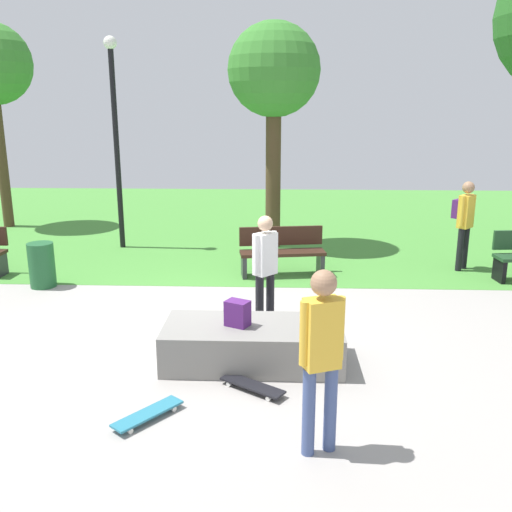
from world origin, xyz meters
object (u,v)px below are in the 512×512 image
Objects in this scene: backpack_on_ledge at (238,313)px; trash_bin at (42,265)px; skateboard_by_ledge at (252,385)px; lamp_post at (115,125)px; skater_watching at (265,263)px; skater_performing_trick at (322,348)px; pedestrian_with_backpack at (464,217)px; tree_tall_oak at (274,74)px; concrete_ledge at (253,344)px; park_bench_near_lamppost at (282,250)px; skateboard_spare at (148,414)px.

backpack_on_ledge is 4.75m from trash_bin.
lamp_post is (-3.28, 6.61, 2.68)m from skateboard_by_ledge.
skater_watching is 2.07× the size of trash_bin.
skater_performing_trick is at bearing -59.28° from skateboard_by_ledge.
lamp_post reaches higher than pedestrian_with_backpack.
backpack_on_ledge is at bearing -93.42° from tree_tall_oak.
tree_tall_oak is 4.95m from pedestrian_with_backpack.
park_bench_near_lamppost is (0.38, 3.86, 0.23)m from concrete_ledge.
tree_tall_oak is 3.60m from lamp_post.
skater_watching is at bearing -90.68° from tree_tall_oak.
skateboard_spare is at bearing -105.03° from park_bench_near_lamppost.
park_bench_near_lamppost is 4.01m from tree_tall_oak.
park_bench_near_lamppost is 0.95× the size of pedestrian_with_backpack.
tree_tall_oak reaches higher than skater_watching.
skateboard_spare is (-0.84, -1.35, -0.60)m from backpack_on_ledge.
tree_tall_oak reaches higher than skater_performing_trick.
park_bench_near_lamppost is at bearing 93.19° from skater_performing_trick.
backpack_on_ledge reaches higher than skateboard_by_ledge.
skater_watching is (-0.58, 3.07, -0.08)m from skater_performing_trick.
tree_tall_oak is at bearing 37.95° from trash_bin.
tree_tall_oak is at bearing 3.91° from lamp_post.
skater_performing_trick is 6.67m from trash_bin.
skater_performing_trick reaches higher than concrete_ledge.
skater_watching is at bearing 66.13° from skateboard_spare.
park_bench_near_lamppost reaches higher than skateboard_spare.
skateboard_by_ledge is at bearing -43.14° from trash_bin.
skater_watching is at bearing 84.38° from concrete_ledge.
skateboard_by_ledge is 1.04× the size of skateboard_spare.
park_bench_near_lamppost reaches higher than backpack_on_ledge.
skater_performing_trick reaches higher than park_bench_near_lamppost.
skater_performing_trick is at bearing -86.27° from tree_tall_oak.
pedestrian_with_backpack is (3.72, -1.77, -2.73)m from tree_tall_oak.
skater_watching is 2.70m from park_bench_near_lamppost.
skateboard_spare is 0.43× the size of pedestrian_with_backpack.
skater_watching is at bearing -95.62° from park_bench_near_lamppost.
skateboard_spare is at bearing -72.92° from lamp_post.
tree_tall_oak is 6.17m from trash_bin.
trash_bin is (-4.27, -0.91, -0.08)m from park_bench_near_lamppost.
concrete_ledge is 4.89m from trash_bin.
skater_performing_trick is at bearing -79.33° from skater_watching.
skateboard_by_ledge is 0.17× the size of lamp_post.
pedestrian_with_backpack is at bearing -106.34° from backpack_on_ledge.
skateboard_by_ledge is 0.44× the size of pedestrian_with_backpack.
concrete_ledge is at bearing -95.62° from skater_watching.
concrete_ledge is at bearing -95.62° from park_bench_near_lamppost.
lamp_post is at bearing 150.84° from park_bench_near_lamppost.
tree_tall_oak is (1.20, 7.49, 3.72)m from skateboard_spare.
skater_watching is 0.95× the size of pedestrian_with_backpack.
trash_bin is (-3.92, 3.67, 0.34)m from skateboard_by_ledge.
tree_tall_oak is (0.18, 6.13, 3.53)m from concrete_ledge.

